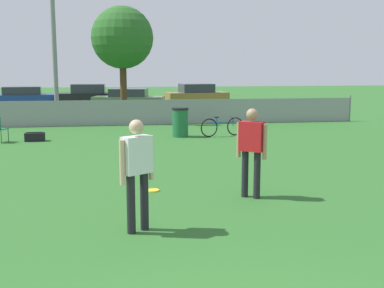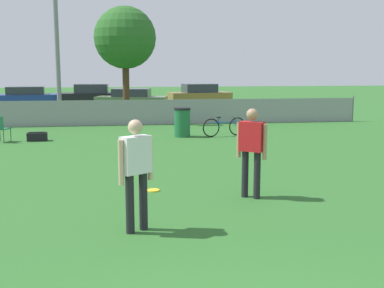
{
  "view_description": "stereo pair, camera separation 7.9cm",
  "coord_description": "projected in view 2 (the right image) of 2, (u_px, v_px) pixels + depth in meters",
  "views": [
    {
      "loc": [
        -1.04,
        -3.11,
        2.5
      ],
      "look_at": [
        0.36,
        5.85,
        1.05
      ],
      "focal_mm": 45.0,
      "sensor_mm": 36.0,
      "label": 1
    },
    {
      "loc": [
        -0.96,
        -3.12,
        2.5
      ],
      "look_at": [
        0.36,
        5.85,
        1.05
      ],
      "focal_mm": 45.0,
      "sensor_mm": 36.0,
      "label": 2
    }
  ],
  "objects": [
    {
      "name": "gear_bag_sideline",
      "position": [
        37.0,
        137.0,
        16.51
      ],
      "size": [
        0.64,
        0.35,
        0.31
      ],
      "color": "black",
      "rests_on": "ground_plane"
    },
    {
      "name": "player_receiver_white",
      "position": [
        136.0,
        166.0,
        7.25
      ],
      "size": [
        0.53,
        0.43,
        1.73
      ],
      "rotation": [
        0.0,
        0.0,
        0.58
      ],
      "color": "black",
      "rests_on": "ground_plane"
    },
    {
      "name": "parked_car_dark",
      "position": [
        92.0,
        96.0,
        30.42
      ],
      "size": [
        3.97,
        1.84,
        1.47
      ],
      "rotation": [
        0.0,
        0.0,
        -0.03
      ],
      "color": "black",
      "rests_on": "ground_plane"
    },
    {
      "name": "tree_near_pole",
      "position": [
        125.0,
        38.0,
        22.69
      ],
      "size": [
        2.93,
        2.93,
        5.36
      ],
      "color": "#4C331E",
      "rests_on": "ground_plane"
    },
    {
      "name": "fence_backline",
      "position": [
        144.0,
        112.0,
        21.08
      ],
      "size": [
        19.58,
        0.07,
        1.21
      ],
      "color": "gray",
      "rests_on": "ground_plane"
    },
    {
      "name": "player_thrower_red",
      "position": [
        252.0,
        146.0,
        9.16
      ],
      "size": [
        0.5,
        0.45,
        1.73
      ],
      "rotation": [
        0.0,
        0.0,
        -0.67
      ],
      "color": "black",
      "rests_on": "ground_plane"
    },
    {
      "name": "bicycle_sideline",
      "position": [
        224.0,
        127.0,
        17.61
      ],
      "size": [
        1.7,
        0.6,
        0.73
      ],
      "rotation": [
        0.0,
        0.0,
        0.28
      ],
      "color": "black",
      "rests_on": "ground_plane"
    },
    {
      "name": "frisbee_disc",
      "position": [
        153.0,
        190.0,
        9.83
      ],
      "size": [
        0.27,
        0.27,
        0.03
      ],
      "color": "yellow",
      "rests_on": "ground_plane"
    },
    {
      "name": "parked_car_blue",
      "position": [
        26.0,
        97.0,
        30.02
      ],
      "size": [
        4.47,
        2.3,
        1.33
      ],
      "rotation": [
        0.0,
        0.0,
        0.11
      ],
      "color": "black",
      "rests_on": "ground_plane"
    },
    {
      "name": "trash_bin",
      "position": [
        182.0,
        122.0,
        17.45
      ],
      "size": [
        0.6,
        0.6,
        1.06
      ],
      "color": "#1E6638",
      "rests_on": "ground_plane"
    },
    {
      "name": "parked_car_olive",
      "position": [
        132.0,
        100.0,
        28.17
      ],
      "size": [
        4.33,
        2.46,
        1.28
      ],
      "rotation": [
        0.0,
        0.0,
        -0.21
      ],
      "color": "black",
      "rests_on": "ground_plane"
    },
    {
      "name": "light_pole",
      "position": [
        55.0,
        4.0,
        20.82
      ],
      "size": [
        0.9,
        0.36,
        8.86
      ],
      "color": "gray",
      "rests_on": "ground_plane"
    },
    {
      "name": "parked_car_tan",
      "position": [
        199.0,
        96.0,
        30.77
      ],
      "size": [
        4.1,
        2.25,
        1.47
      ],
      "rotation": [
        0.0,
        0.0,
        0.14
      ],
      "color": "black",
      "rests_on": "ground_plane"
    },
    {
      "name": "folding_chair_sideline",
      "position": [
        0.0,
        127.0,
        16.09
      ],
      "size": [
        0.59,
        0.59,
        0.89
      ],
      "rotation": [
        0.0,
        0.0,
        2.78
      ],
      "color": "#333338",
      "rests_on": "ground_plane"
    }
  ]
}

